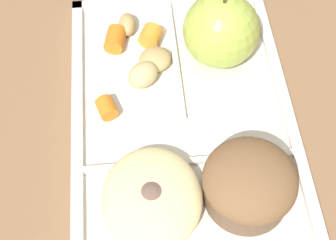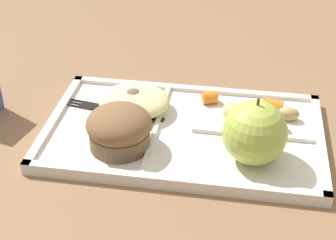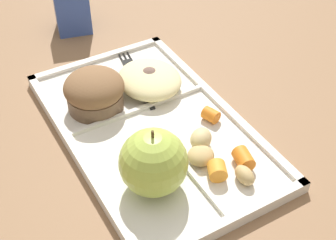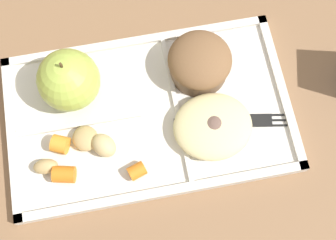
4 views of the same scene
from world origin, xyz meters
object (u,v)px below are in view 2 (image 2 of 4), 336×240
lunch_tray (184,133)px  bran_muffin (119,129)px  green_apple (255,133)px  plastic_fork (107,109)px

lunch_tray → bran_muffin: (0.08, 0.05, 0.03)m
lunch_tray → bran_muffin: bearing=31.9°
green_apple → plastic_fork: (0.22, -0.09, -0.04)m
lunch_tray → green_apple: green_apple is taller
plastic_fork → bran_muffin: bearing=116.0°
bran_muffin → plastic_fork: bran_muffin is taller
lunch_tray → plastic_fork: lunch_tray is taller
bran_muffin → lunch_tray: bearing=-148.1°
bran_muffin → plastic_fork: size_ratio=0.56×
green_apple → bran_muffin: bearing=0.0°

